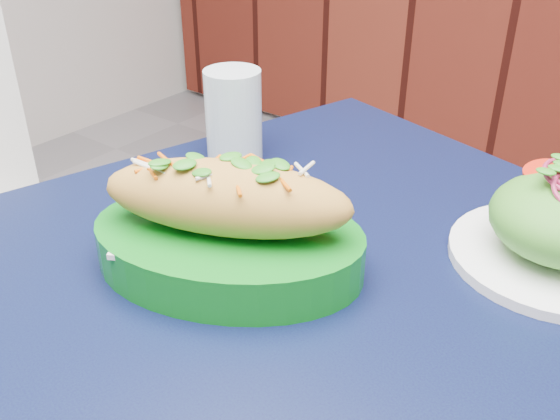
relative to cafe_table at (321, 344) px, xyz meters
The scene contains 3 objects.
cafe_table is the anchor object (origin of this frame).
banh_mi_basket 0.17m from the cafe_table, 155.36° to the right, with size 0.34×0.29×0.13m.
water_glass 0.36m from the cafe_table, 147.85° to the left, with size 0.08×0.08×0.13m, color silver.
Camera 1 is at (-0.07, 0.70, 1.14)m, focal length 40.00 mm.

